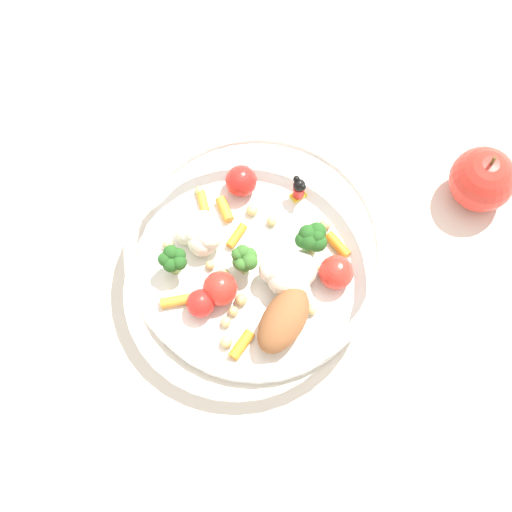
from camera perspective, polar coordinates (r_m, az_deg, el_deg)
name	(u,v)px	position (r m, az deg, el deg)	size (l,w,h in m)	color
ground_plane	(271,262)	(0.79, 1.10, -0.44)	(2.40, 2.40, 0.00)	silver
food_container	(256,259)	(0.76, 0.02, -0.21)	(0.25, 0.25, 0.06)	white
loose_apple	(482,179)	(0.82, 16.18, 5.39)	(0.07, 0.07, 0.08)	red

